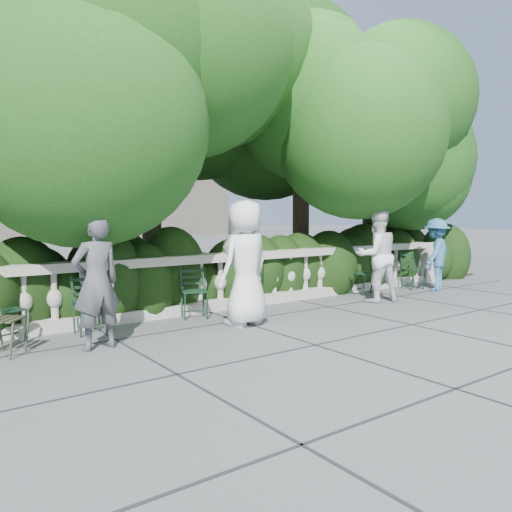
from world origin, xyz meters
TOP-DOWN VIEW (x-y plane):
  - ground at (0.00, 0.00)m, footprint 90.00×90.00m
  - balustrade at (0.00, 1.80)m, footprint 12.00×0.44m
  - shrub_hedge at (0.00, 3.00)m, footprint 15.00×2.60m
  - tree_canopy at (0.69, 3.19)m, footprint 15.04×6.52m
  - chair_b at (-3.69, 1.32)m, footprint 0.57×0.59m
  - chair_c at (-2.66, 1.21)m, footprint 0.44×0.48m
  - chair_d at (-1.01, 1.26)m, footprint 0.57×0.60m
  - chair_e at (3.10, 1.32)m, footprint 0.54×0.57m
  - chair_f at (4.56, 1.12)m, footprint 0.51×0.54m
  - chair_weathered at (-3.73, 0.76)m, footprint 0.65×0.64m
  - person_businessman at (-0.55, 0.52)m, footprint 1.05×0.81m
  - person_woman_grey at (-2.84, 0.50)m, footprint 0.67×0.49m
  - person_casual_man at (2.64, 0.68)m, footprint 1.04×0.92m
  - person_older_blue at (4.82, 0.85)m, footprint 1.16×0.88m

SIDE VIEW (x-z plane):
  - ground at x=0.00m, z-range 0.00..0.00m
  - shrub_hedge at x=0.00m, z-range -0.85..0.85m
  - chair_b at x=-3.69m, z-range -0.42..0.42m
  - chair_c at x=-2.66m, z-range -0.42..0.42m
  - chair_d at x=-1.01m, z-range -0.42..0.42m
  - chair_e at x=3.10m, z-range -0.42..0.42m
  - chair_f at x=4.56m, z-range -0.42..0.42m
  - chair_weathered at x=-3.73m, z-range -0.42..0.42m
  - balustrade at x=0.00m, z-range -0.01..0.99m
  - person_older_blue at x=4.82m, z-range 0.00..1.60m
  - person_woman_grey at x=-2.84m, z-range 0.00..1.71m
  - person_casual_man at x=2.64m, z-range 0.00..1.80m
  - person_businessman at x=-0.55m, z-range 0.00..1.91m
  - tree_canopy at x=0.69m, z-range 0.57..7.35m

